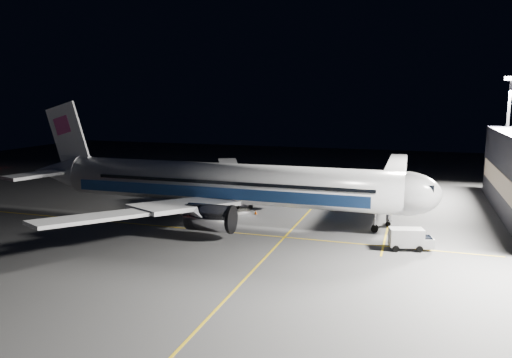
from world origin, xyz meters
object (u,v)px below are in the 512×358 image
object	(u,v)px
safety_cone_a	(231,204)
safety_cone_b	(256,212)
airliner	(220,184)
jet_bridge	(395,176)
baggage_tug	(244,202)
safety_cone_c	(265,199)
floodlight_mast_north	(508,125)
service_truck	(410,238)

from	to	relation	value
safety_cone_a	safety_cone_b	xyz separation A→B (m)	(5.47, -3.83, 0.02)
safety_cone_a	airliner	bearing A→B (deg)	-79.38
airliner	jet_bridge	xyz separation A→B (m)	(23.08, 18.06, -0.58)
baggage_tug	safety_cone_a	distance (m)	2.53
safety_cone_a	baggage_tug	bearing A→B (deg)	-6.50
safety_cone_c	safety_cone_b	bearing A→B (deg)	-81.04
floodlight_mast_north	safety_cone_b	distance (m)	47.80
floodlight_mast_north	service_truck	xyz separation A→B (m)	(-15.04, -38.42, -11.04)
jet_bridge	safety_cone_b	size ratio (longest dim) A/B	54.96
airliner	floodlight_mast_north	world-z (taller)	floodlight_mast_north
airliner	service_truck	size ratio (longest dim) A/B	11.86
service_truck	safety_cone_b	xyz separation A→B (m)	(-22.11, 10.88, -1.02)
safety_cone_b	safety_cone_c	bearing A→B (deg)	98.96
safety_cone_a	safety_cone_c	bearing A→B (deg)	55.31
floodlight_mast_north	baggage_tug	bearing A→B (deg)	-149.16
airliner	floodlight_mast_north	distance (m)	52.56
safety_cone_c	baggage_tug	bearing A→B (deg)	-104.26
airliner	safety_cone_a	distance (m)	9.72
floodlight_mast_north	safety_cone_c	distance (m)	44.32
safety_cone_a	safety_cone_b	bearing A→B (deg)	-35.01
baggage_tug	safety_cone_a	size ratio (longest dim) A/B	5.53
safety_cone_a	safety_cone_c	xyz separation A→B (m)	(3.97, 5.73, -0.00)
floodlight_mast_north	safety_cone_b	bearing A→B (deg)	-143.44
safety_cone_c	floodlight_mast_north	bearing A→B (deg)	24.95
floodlight_mast_north	safety_cone_a	bearing A→B (deg)	-150.91
jet_bridge	service_truck	bearing A→B (deg)	-83.11
service_truck	baggage_tug	bearing A→B (deg)	135.73
airliner	jet_bridge	distance (m)	29.31
jet_bridge	service_truck	size ratio (longest dim) A/B	6.64
baggage_tug	jet_bridge	bearing A→B (deg)	8.51
jet_bridge	safety_cone_c	xyz separation A→B (m)	(-20.66, -4.06, -4.29)
airliner	safety_cone_b	size ratio (longest dim) A/B	98.23
jet_bridge	safety_cone_c	bearing A→B (deg)	-168.89
airliner	baggage_tug	bearing A→B (deg)	83.66
jet_bridge	baggage_tug	xyz separation A→B (m)	(-22.19, -10.06, -3.66)
airliner	safety_cone_b	bearing A→B (deg)	48.53
service_truck	safety_cone_a	xyz separation A→B (m)	(-27.59, 14.71, -1.04)
airliner	safety_cone_c	size ratio (longest dim) A/B	106.54
service_truck	baggage_tug	world-z (taller)	service_truck
service_truck	safety_cone_a	distance (m)	31.28
safety_cone_a	safety_cone_c	size ratio (longest dim) A/B	1.01
floodlight_mast_north	baggage_tug	world-z (taller)	floodlight_mast_north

